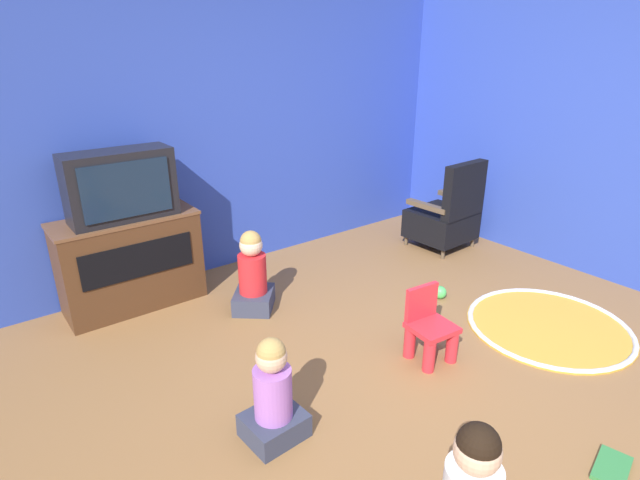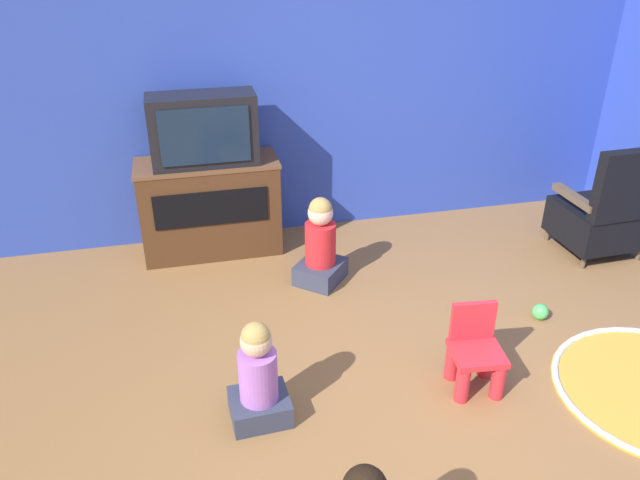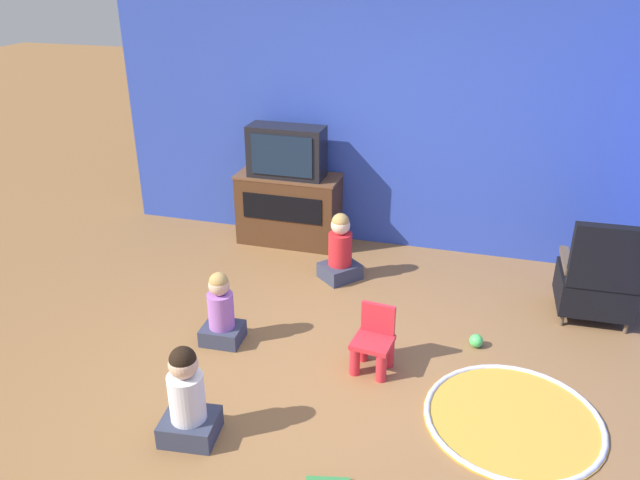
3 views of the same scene
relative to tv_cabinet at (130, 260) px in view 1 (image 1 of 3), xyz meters
name	(u,v)px [view 1 (image 1 of 3)]	position (x,y,z in m)	size (l,w,h in m)	color
ground_plane	(439,392)	(1.09, -2.25, -0.39)	(30.00, 30.00, 0.00)	olive
wall_back	(204,127)	(0.86, 0.30, 0.93)	(5.54, 0.12, 2.63)	#2D47B2
tv_cabinet	(130,260)	(0.00, 0.00, 0.00)	(1.07, 0.45, 0.75)	#4C2D19
television	(120,185)	(0.00, -0.04, 0.62)	(0.77, 0.31, 0.52)	black
black_armchair	(446,216)	(2.96, -0.75, -0.04)	(0.60, 0.59, 0.93)	brown
yellow_kid_chair	(429,331)	(1.32, -1.96, -0.18)	(0.31, 0.30, 0.50)	red
play_mat	(549,326)	(2.34, -2.26, -0.38)	(1.19, 1.19, 0.04)	gold
child_watching_left	(253,276)	(0.73, -0.66, -0.10)	(0.45, 0.45, 0.67)	#33384C
child_watching_right	(273,396)	(0.09, -1.94, -0.12)	(0.33, 0.29, 0.61)	#33384C
toy_ball	(440,292)	(2.05, -1.46, -0.33)	(0.11, 0.11, 0.11)	#4CCC59
book	(612,468)	(1.31, -3.18, -0.38)	(0.29, 0.20, 0.02)	#337F3D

